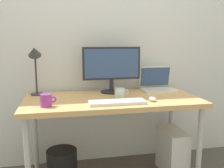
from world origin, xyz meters
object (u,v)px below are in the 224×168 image
at_px(computer_tower, 172,152).
at_px(keyboard, 117,102).
at_px(desk_lamp, 35,59).
at_px(wastebasket, 62,167).
at_px(coffee_mug, 46,100).
at_px(mouse, 152,99).
at_px(glass_cup, 120,93).
at_px(desk, 112,105).
at_px(monitor, 112,67).
at_px(laptop, 157,84).

bearing_deg(computer_tower, keyboard, -162.95).
distance_m(desk_lamp, wastebasket, 0.96).
bearing_deg(wastebasket, coffee_mug, -117.61).
bearing_deg(coffee_mug, keyboard, -2.14).
distance_m(desk_lamp, mouse, 1.06).
bearing_deg(keyboard, desk_lamp, 146.47).
xyz_separation_m(desk_lamp, glass_cup, (0.71, -0.21, -0.28)).
bearing_deg(mouse, wastebasket, 166.60).
xyz_separation_m(keyboard, coffee_mug, (-0.54, 0.02, 0.04)).
height_order(desk, desk_lamp, desk_lamp).
height_order(desk, coffee_mug, coffee_mug).
height_order(monitor, computer_tower, monitor).
height_order(desk_lamp, keyboard, desk_lamp).
height_order(desk_lamp, coffee_mug, desk_lamp).
height_order(monitor, laptop, monitor).
distance_m(laptop, coffee_mug, 1.12).
distance_m(monitor, glass_cup, 0.30).
distance_m(monitor, desk_lamp, 0.68).
bearing_deg(desk_lamp, glass_cup, -16.82).
distance_m(laptop, glass_cup, 0.49).
distance_m(mouse, coffee_mug, 0.84).
height_order(monitor, desk_lamp, desk_lamp).
xyz_separation_m(glass_cup, wastebasket, (-0.51, -0.00, -0.63)).
distance_m(desk, keyboard, 0.22).
bearing_deg(desk_lamp, mouse, -22.74).
bearing_deg(glass_cup, desk_lamp, 163.18).
height_order(glass_cup, wastebasket, glass_cup).
height_order(glass_cup, computer_tower, glass_cup).
relative_size(monitor, keyboard, 1.22).
height_order(desk, computer_tower, desk).
xyz_separation_m(monitor, computer_tower, (0.52, -0.25, -0.77)).
height_order(laptop, desk_lamp, desk_lamp).
relative_size(desk_lamp, mouse, 5.06).
distance_m(monitor, coffee_mug, 0.73).
bearing_deg(coffee_mug, glass_cup, 17.32).
bearing_deg(desk, coffee_mug, -160.74).
xyz_separation_m(desk_lamp, coffee_mug, (0.10, -0.40, -0.27)).
xyz_separation_m(desk, wastebasket, (-0.44, -0.00, -0.53)).
bearing_deg(monitor, mouse, -56.50).
xyz_separation_m(desk, monitor, (0.04, 0.22, 0.31)).
bearing_deg(computer_tower, wastebasket, 178.04).
bearing_deg(wastebasket, laptop, 13.89).
bearing_deg(computer_tower, glass_cup, 175.64).
relative_size(coffee_mug, wastebasket, 0.40).
height_order(desk_lamp, glass_cup, desk_lamp).
bearing_deg(mouse, keyboard, -174.28).
distance_m(keyboard, mouse, 0.30).
bearing_deg(glass_cup, mouse, -37.94).
distance_m(coffee_mug, wastebasket, 0.67).
bearing_deg(desk_lamp, laptop, 0.74).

